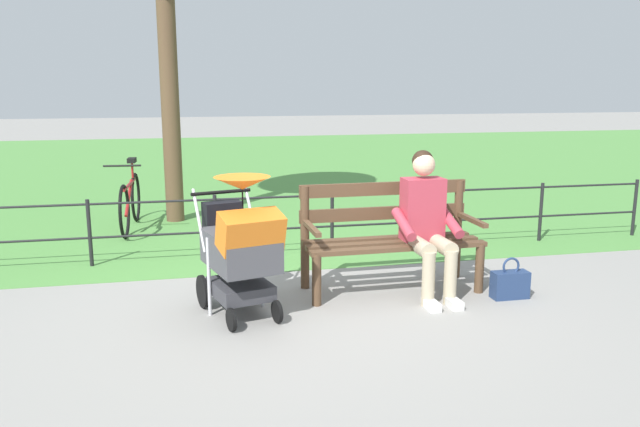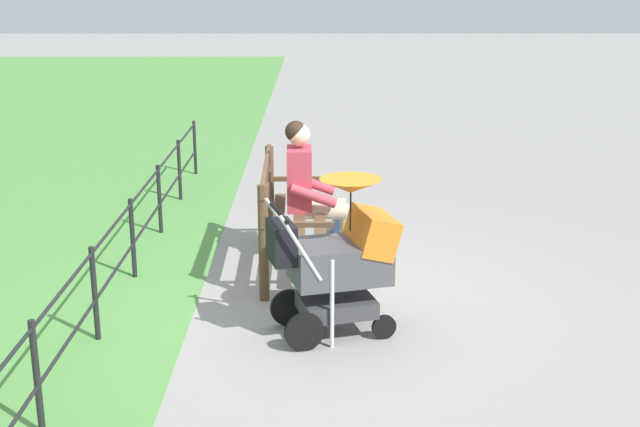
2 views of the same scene
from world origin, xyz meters
The scene contains 6 objects.
ground_plane centered at (0.00, 0.00, 0.00)m, with size 60.00×60.00×0.00m, color gray.
park_bench centered at (-0.87, -0.12, 0.53)m, with size 1.61×0.63×0.96m.
person_on_bench centered at (-1.13, 0.11, 0.68)m, with size 0.54×0.74×1.28m.
stroller centered at (0.52, 0.32, 0.59)m, with size 0.70×0.98×1.15m.
handbag centered at (-1.82, 0.39, 0.13)m, with size 0.32×0.14×0.37m.
park_fence centered at (-0.50, -1.41, 0.43)m, with size 8.92×0.04×0.70m.
Camera 2 is at (6.14, 0.15, 2.54)m, focal length 46.90 mm.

